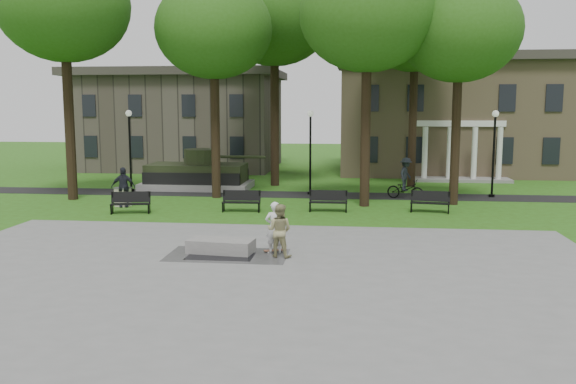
% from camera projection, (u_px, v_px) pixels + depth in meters
% --- Properties ---
extents(ground, '(120.00, 120.00, 0.00)m').
position_uv_depth(ground, '(272.00, 241.00, 22.47)').
color(ground, '#2B5113').
rests_on(ground, ground).
extents(plaza, '(22.00, 16.00, 0.02)m').
position_uv_depth(plaza, '(248.00, 279.00, 17.55)').
color(plaza, gray).
rests_on(plaza, ground).
extents(footpath, '(44.00, 2.60, 0.01)m').
position_uv_depth(footpath, '(301.00, 195.00, 34.28)').
color(footpath, black).
rests_on(footpath, ground).
extents(building_right, '(17.00, 12.00, 8.60)m').
position_uv_depth(building_right, '(448.00, 114.00, 46.36)').
color(building_right, '#9E8460').
rests_on(building_right, ground).
extents(building_left, '(15.00, 10.00, 7.20)m').
position_uv_depth(building_left, '(182.00, 123.00, 49.26)').
color(building_left, '#4C443D').
rests_on(building_left, ground).
extents(tree_0, '(6.80, 6.80, 12.97)m').
position_uv_depth(tree_0, '(64.00, 6.00, 31.25)').
color(tree_0, black).
rests_on(tree_0, ground).
extents(tree_1, '(6.20, 6.20, 11.63)m').
position_uv_depth(tree_1, '(214.00, 30.00, 32.05)').
color(tree_1, black).
rests_on(tree_1, ground).
extents(tree_2, '(6.60, 6.60, 12.16)m').
position_uv_depth(tree_2, '(368.00, 14.00, 29.16)').
color(tree_2, black).
rests_on(tree_2, ground).
extents(tree_3, '(6.00, 6.00, 11.19)m').
position_uv_depth(tree_3, '(460.00, 31.00, 29.75)').
color(tree_3, black).
rests_on(tree_3, ground).
extents(tree_4, '(7.20, 7.20, 13.50)m').
position_uv_depth(tree_4, '(274.00, 16.00, 37.00)').
color(tree_4, black).
rests_on(tree_4, ground).
extents(tree_5, '(6.40, 6.40, 12.44)m').
position_uv_depth(tree_5, '(415.00, 27.00, 36.66)').
color(tree_5, black).
rests_on(tree_5, ground).
extents(lamp_left, '(0.36, 0.36, 4.73)m').
position_uv_depth(lamp_left, '(130.00, 144.00, 35.28)').
color(lamp_left, black).
rests_on(lamp_left, ground).
extents(lamp_mid, '(0.36, 0.36, 4.73)m').
position_uv_depth(lamp_mid, '(310.00, 145.00, 34.14)').
color(lamp_mid, black).
rests_on(lamp_mid, ground).
extents(lamp_right, '(0.36, 0.36, 4.73)m').
position_uv_depth(lamp_right, '(494.00, 146.00, 33.04)').
color(lamp_right, black).
rests_on(lamp_right, ground).
extents(tank_monument, '(7.45, 3.40, 2.40)m').
position_uv_depth(tank_monument, '(198.00, 174.00, 36.84)').
color(tank_monument, gray).
rests_on(tank_monument, ground).
extents(puddle, '(2.20, 1.20, 0.00)m').
position_uv_depth(puddle, '(220.00, 256.00, 20.12)').
color(puddle, black).
rests_on(puddle, plaza).
extents(concrete_block, '(2.30, 1.25, 0.45)m').
position_uv_depth(concrete_block, '(221.00, 246.00, 20.64)').
color(concrete_block, gray).
rests_on(concrete_block, plaza).
extents(skateboard, '(0.80, 0.48, 0.07)m').
position_uv_depth(skateboard, '(275.00, 251.00, 20.72)').
color(skateboard, brown).
rests_on(skateboard, plaza).
extents(skateboarder, '(0.72, 0.55, 1.75)m').
position_uv_depth(skateboarder, '(275.00, 227.00, 20.52)').
color(skateboarder, silver).
rests_on(skateboarder, plaza).
extents(friend_watching, '(0.99, 0.85, 1.77)m').
position_uv_depth(friend_watching, '(279.00, 230.00, 19.95)').
color(friend_watching, '#979261').
rests_on(friend_watching, plaza).
extents(pedestrian_walker, '(1.24, 0.73, 1.98)m').
position_uv_depth(pedestrian_walker, '(123.00, 187.00, 30.02)').
color(pedestrian_walker, '#20212B').
rests_on(pedestrian_walker, ground).
extents(cyclist, '(2.16, 1.51, 2.24)m').
position_uv_depth(cyclist, '(406.00, 182.00, 32.60)').
color(cyclist, black).
rests_on(cyclist, ground).
extents(park_bench_0, '(1.85, 0.86, 1.00)m').
position_uv_depth(park_bench_0, '(131.00, 202.00, 28.31)').
color(park_bench_0, black).
rests_on(park_bench_0, ground).
extents(park_bench_1, '(1.82, 0.60, 1.00)m').
position_uv_depth(park_bench_1, '(242.00, 201.00, 28.77)').
color(park_bench_1, black).
rests_on(park_bench_1, ground).
extents(park_bench_2, '(1.80, 0.53, 1.00)m').
position_uv_depth(park_bench_2, '(328.00, 201.00, 28.80)').
color(park_bench_2, black).
rests_on(park_bench_2, ground).
extents(park_bench_3, '(1.85, 0.80, 1.00)m').
position_uv_depth(park_bench_3, '(430.00, 201.00, 28.57)').
color(park_bench_3, black).
rests_on(park_bench_3, ground).
extents(trash_bin, '(0.84, 0.84, 0.96)m').
position_uv_depth(trash_bin, '(123.00, 197.00, 30.30)').
color(trash_bin, '#C0B49E').
rests_on(trash_bin, ground).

